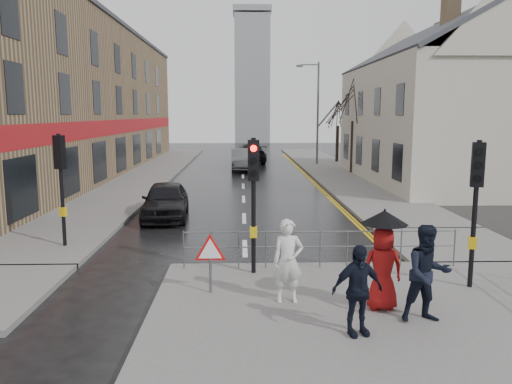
{
  "coord_description": "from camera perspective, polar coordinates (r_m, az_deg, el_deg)",
  "views": [
    {
      "loc": [
        -0.1,
        -11.96,
        4.11
      ],
      "look_at": [
        0.41,
        5.22,
        1.42
      ],
      "focal_mm": 35.0,
      "sensor_mm": 36.0,
      "label": 1
    }
  ],
  "objects": [
    {
      "name": "building_right_cream",
      "position": [
        32.32,
        20.59,
        9.53
      ],
      "size": [
        9.0,
        16.4,
        10.1
      ],
      "color": "#B8B1A0",
      "rests_on": "ground"
    },
    {
      "name": "traffic_signal_far_left",
      "position": [
        16.0,
        -21.43,
        2.36
      ],
      "size": [
        0.34,
        0.33,
        3.4
      ],
      "color": "black",
      "rests_on": "left_pavement"
    },
    {
      "name": "near_pavement",
      "position": [
        9.87,
        17.42,
        -15.67
      ],
      "size": [
        10.0,
        9.0,
        0.14
      ],
      "primitive_type": "cube",
      "color": "#605E5B",
      "rests_on": "ground"
    },
    {
      "name": "pavement_bridge_right",
      "position": [
        16.84,
        21.54,
        -5.61
      ],
      "size": [
        4.0,
        4.2,
        0.14
      ],
      "primitive_type": "cube",
      "color": "#605E5B",
      "rests_on": "ground"
    },
    {
      "name": "traffic_signal_near_left",
      "position": [
        12.27,
        -0.29,
        1.17
      ],
      "size": [
        0.28,
        0.27,
        3.4
      ],
      "color": "black",
      "rests_on": "near_pavement"
    },
    {
      "name": "tree_far",
      "position": [
        42.74,
        9.36,
        9.2
      ],
      "size": [
        2.4,
        2.4,
        5.64
      ],
      "color": "black",
      "rests_on": "right_pavement"
    },
    {
      "name": "pedestrian_d",
      "position": [
        9.31,
        11.5,
        -10.92
      ],
      "size": [
        1.05,
        0.64,
        1.68
      ],
      "primitive_type": "imported",
      "rotation": [
        0.0,
        0.0,
        0.25
      ],
      "color": "black",
      "rests_on": "near_pavement"
    },
    {
      "name": "church_tower",
      "position": [
        74.14,
        -0.46,
        12.68
      ],
      "size": [
        5.0,
        5.0,
        18.0
      ],
      "primitive_type": "cube",
      "color": "gray",
      "rests_on": "ground"
    },
    {
      "name": "ground",
      "position": [
        12.65,
        -1.18,
        -10.06
      ],
      "size": [
        120.0,
        120.0,
        0.0
      ],
      "primitive_type": "plane",
      "color": "black",
      "rests_on": "ground"
    },
    {
      "name": "warning_sign",
      "position": [
        11.21,
        -5.26,
        -7.02
      ],
      "size": [
        0.8,
        0.07,
        1.35
      ],
      "color": "#595B5E",
      "rests_on": "near_pavement"
    },
    {
      "name": "car_mid",
      "position": [
        36.89,
        -1.53,
        3.73
      ],
      "size": [
        1.77,
        4.81,
        1.57
      ],
      "primitive_type": "imported",
      "rotation": [
        0.0,
        0.0,
        0.02
      ],
      "color": "#4F5254",
      "rests_on": "ground"
    },
    {
      "name": "right_pavement",
      "position": [
        37.76,
        8.4,
        2.66
      ],
      "size": [
        4.0,
        40.0,
        0.14
      ],
      "primitive_type": "cube",
      "color": "#605E5B",
      "rests_on": "ground"
    },
    {
      "name": "pedestrian_a",
      "position": [
        10.66,
        3.68,
        -7.87
      ],
      "size": [
        0.67,
        0.46,
        1.79
      ],
      "primitive_type": "imported",
      "rotation": [
        0.0,
        0.0,
        0.05
      ],
      "color": "silver",
      "rests_on": "near_pavement"
    },
    {
      "name": "building_left_terrace",
      "position": [
        36.0,
        -21.31,
        9.72
      ],
      "size": [
        8.0,
        42.0,
        10.0
      ],
      "primitive_type": "cube",
      "color": "#89714F",
      "rests_on": "ground"
    },
    {
      "name": "tree_near",
      "position": [
        34.82,
        11.11,
        10.42
      ],
      "size": [
        2.4,
        2.4,
        6.58
      ],
      "color": "black",
      "rests_on": "right_pavement"
    },
    {
      "name": "pedestrian_with_umbrella",
      "position": [
        10.52,
        14.31,
        -7.09
      ],
      "size": [
        0.96,
        0.96,
        2.06
      ],
      "color": "maroon",
      "rests_on": "near_pavement"
    },
    {
      "name": "pedestrian_b",
      "position": [
        10.19,
        19.02,
        -8.83
      ],
      "size": [
        0.98,
        0.79,
        1.9
      ],
      "primitive_type": "imported",
      "rotation": [
        0.0,
        0.0,
        0.08
      ],
      "color": "black",
      "rests_on": "near_pavement"
    },
    {
      "name": "traffic_signal_near_right",
      "position": [
        12.28,
        23.87,
        0.41
      ],
      "size": [
        0.34,
        0.33,
        3.4
      ],
      "color": "black",
      "rests_on": "near_pavement"
    },
    {
      "name": "car_parked",
      "position": [
        20.1,
        -10.3,
        -0.94
      ],
      "size": [
        1.98,
        4.36,
        1.45
      ],
      "primitive_type": "imported",
      "rotation": [
        0.0,
        0.0,
        0.06
      ],
      "color": "black",
      "rests_on": "ground"
    },
    {
      "name": "left_pavement",
      "position": [
        35.77,
        -11.99,
        2.22
      ],
      "size": [
        4.0,
        44.0,
        0.14
      ],
      "primitive_type": "cube",
      "color": "#605E5B",
      "rests_on": "ground"
    },
    {
      "name": "street_lamp",
      "position": [
        40.4,
        6.84,
        9.68
      ],
      "size": [
        1.83,
        0.25,
        8.0
      ],
      "color": "#595B5E",
      "rests_on": "right_pavement"
    },
    {
      "name": "guard_railing_front",
      "position": [
        13.14,
        7.36,
        -5.5
      ],
      "size": [
        7.14,
        0.04,
        1.0
      ],
      "color": "#595B5E",
      "rests_on": "near_pavement"
    },
    {
      "name": "car_far",
      "position": [
        42.77,
        -0.71,
        4.47
      ],
      "size": [
        2.94,
        5.79,
        1.61
      ],
      "primitive_type": "imported",
      "rotation": [
        0.0,
        0.0,
        3.27
      ],
      "color": "black",
      "rests_on": "ground"
    }
  ]
}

